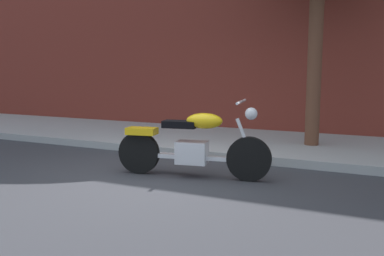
% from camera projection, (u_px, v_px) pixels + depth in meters
% --- Properties ---
extents(ground_plane, '(60.00, 60.00, 0.00)m').
position_uv_depth(ground_plane, '(153.00, 180.00, 5.88)').
color(ground_plane, '#38383D').
extents(sidewalk, '(25.94, 3.00, 0.14)m').
position_uv_depth(sidewalk, '(228.00, 141.00, 8.61)').
color(sidewalk, '#A9A9A9').
rests_on(sidewalk, ground).
extents(motorcycle, '(2.24, 0.75, 1.12)m').
position_uv_depth(motorcycle, '(192.00, 145.00, 5.97)').
color(motorcycle, black).
rests_on(motorcycle, ground).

